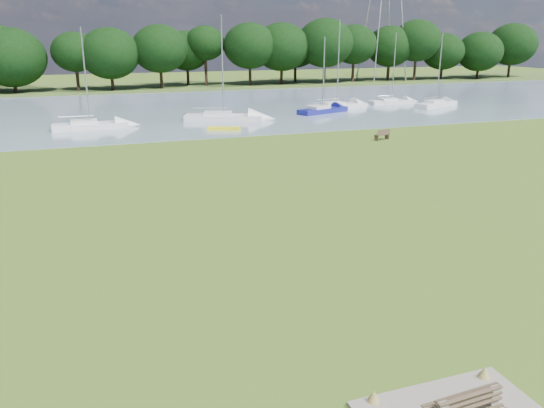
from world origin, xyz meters
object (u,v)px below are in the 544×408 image
object	(u,v)px
riverbank_bench	(383,135)
sailboat_4	(322,109)
sailboat_6	(391,100)
sailboat_7	(223,115)
sailboat_0	(336,104)
kayak	(224,129)
sailboat_3	(89,123)
sailboat_8	(436,103)

from	to	relation	value
riverbank_bench	sailboat_4	size ratio (longest dim) A/B	0.19
riverbank_bench	sailboat_6	world-z (taller)	sailboat_6
sailboat_4	sailboat_7	xyz separation A→B (m)	(-11.96, -1.71, 0.03)
riverbank_bench	sailboat_0	bearing A→B (deg)	59.19
sailboat_4	sailboat_7	bearing A→B (deg)	167.51
kayak	sailboat_4	distance (m)	15.33
kayak	sailboat_3	size ratio (longest dim) A/B	0.34
sailboat_3	sailboat_6	size ratio (longest dim) A/B	1.04
sailboat_6	sailboat_0	bearing A→B (deg)	-167.02
sailboat_4	sailboat_7	world-z (taller)	sailboat_7
sailboat_0	sailboat_8	size ratio (longest dim) A/B	1.17
sailboat_3	sailboat_0	bearing A→B (deg)	10.43
sailboat_8	kayak	bearing A→B (deg)	174.48
riverbank_bench	sailboat_7	bearing A→B (deg)	108.22
sailboat_0	sailboat_4	size ratio (longest dim) A/B	1.23
kayak	riverbank_bench	bearing A→B (deg)	-14.08
sailboat_7	sailboat_6	bearing A→B (deg)	36.13
riverbank_bench	sailboat_7	size ratio (longest dim) A/B	0.15
sailboat_4	sailboat_8	size ratio (longest dim) A/B	0.95
kayak	sailboat_3	xyz separation A→B (m)	(-11.67, 4.71, 0.37)
sailboat_0	sailboat_3	xyz separation A→B (m)	(-28.12, -5.65, 0.02)
sailboat_4	sailboat_7	distance (m)	12.08
sailboat_7	sailboat_8	size ratio (longest dim) A/B	1.19
kayak	sailboat_3	bearing A→B (deg)	-178.37
sailboat_0	sailboat_3	size ratio (longest dim) A/B	1.11
kayak	sailboat_0	distance (m)	19.45
riverbank_bench	sailboat_3	size ratio (longest dim) A/B	0.17
kayak	sailboat_0	bearing A→B (deg)	55.84
sailboat_0	sailboat_6	world-z (taller)	sailboat_0
riverbank_bench	sailboat_3	distance (m)	26.80
riverbank_bench	sailboat_8	xyz separation A→B (m)	(17.35, 16.80, 0.11)
sailboat_0	sailboat_4	bearing A→B (deg)	-149.40
sailboat_0	sailboat_6	distance (m)	8.89
sailboat_4	sailboat_6	xyz separation A→B (m)	(11.79, 4.73, -0.03)
riverbank_bench	sailboat_4	distance (m)	16.49
sailboat_0	sailboat_6	size ratio (longest dim) A/B	1.16
sailboat_4	sailboat_6	size ratio (longest dim) A/B	0.94
sailboat_8	sailboat_6	bearing A→B (deg)	109.29
kayak	sailboat_6	world-z (taller)	sailboat_6
sailboat_6	kayak	bearing A→B (deg)	-153.37
kayak	sailboat_0	xyz separation A→B (m)	(16.45, 10.37, 0.35)
riverbank_bench	kayak	xyz separation A→B (m)	(-11.44, 8.85, -0.25)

